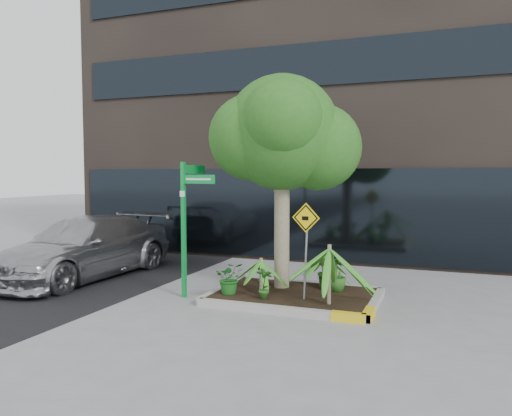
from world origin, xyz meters
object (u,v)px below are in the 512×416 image
(parked_car, at_px, (85,247))
(cattle_sign, at_px, (306,234))
(street_sign_post, at_px, (187,214))
(tree, at_px, (282,133))

(parked_car, bearing_deg, cattle_sign, -2.96)
(street_sign_post, bearing_deg, tree, 36.95)
(parked_car, height_order, street_sign_post, street_sign_post)
(street_sign_post, relative_size, cattle_sign, 1.51)
(street_sign_post, bearing_deg, parked_car, 173.44)
(street_sign_post, bearing_deg, cattle_sign, 11.22)
(street_sign_post, xyz_separation_m, cattle_sign, (2.48, 0.16, -0.33))
(tree, bearing_deg, street_sign_post, -150.69)
(street_sign_post, distance_m, cattle_sign, 2.50)
(parked_car, distance_m, cattle_sign, 5.88)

